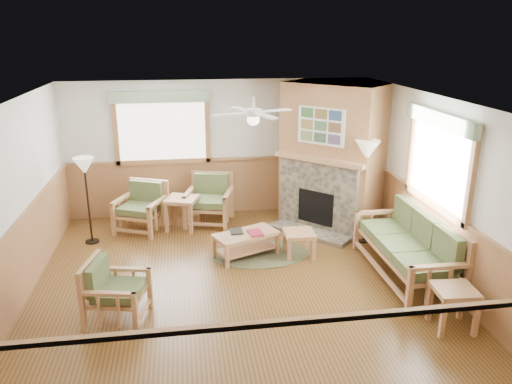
{
  "coord_description": "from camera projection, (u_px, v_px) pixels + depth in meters",
  "views": [
    {
      "loc": [
        -0.72,
        -6.74,
        3.61
      ],
      "look_at": [
        0.4,
        0.7,
        1.15
      ],
      "focal_mm": 35.0,
      "sensor_mm": 36.0,
      "label": 1
    }
  ],
  "objects": [
    {
      "name": "floor_lamp_right",
      "position": [
        364.0,
        192.0,
        8.68
      ],
      "size": [
        0.55,
        0.55,
        1.84
      ],
      "primitive_type": null,
      "rotation": [
        0.0,
        0.0,
        0.41
      ],
      "color": "black",
      "rests_on": "floor"
    },
    {
      "name": "sofa",
      "position": [
        406.0,
        246.0,
        7.53
      ],
      "size": [
        2.15,
        0.89,
        0.99
      ],
      "primitive_type": null,
      "rotation": [
        0.0,
        0.0,
        -1.57
      ],
      "color": "tan",
      "rests_on": "floor"
    },
    {
      "name": "end_table_chairs",
      "position": [
        182.0,
        213.0,
        9.38
      ],
      "size": [
        0.7,
        0.69,
        0.62
      ],
      "primitive_type": null,
      "rotation": [
        0.0,
        0.0,
        -0.34
      ],
      "color": "tan",
      "rests_on": "floor"
    },
    {
      "name": "book_dark",
      "position": [
        236.0,
        231.0,
        8.25
      ],
      "size": [
        0.21,
        0.27,
        0.03
      ],
      "primitive_type": "cube",
      "rotation": [
        0.0,
        0.0,
        0.03
      ],
      "color": "black",
      "rests_on": "coffee_table"
    },
    {
      "name": "footstool",
      "position": [
        299.0,
        243.0,
        8.31
      ],
      "size": [
        0.5,
        0.5,
        0.42
      ],
      "primitive_type": null,
      "rotation": [
        0.0,
        0.0,
        -0.02
      ],
      "color": "tan",
      "rests_on": "floor"
    },
    {
      "name": "book_red",
      "position": [
        255.0,
        232.0,
        8.18
      ],
      "size": [
        0.26,
        0.33,
        0.03
      ],
      "primitive_type": "cube",
      "rotation": [
        0.0,
        0.0,
        0.16
      ],
      "color": "maroon",
      "rests_on": "coffee_table"
    },
    {
      "name": "wall_left",
      "position": [
        15.0,
        205.0,
        6.72
      ],
      "size": [
        0.02,
        6.0,
        2.7
      ],
      "primitive_type": "cube",
      "color": "silver",
      "rests_on": "floor"
    },
    {
      "name": "armchair_back_left",
      "position": [
        141.0,
        208.0,
        9.28
      ],
      "size": [
        1.07,
        1.07,
        0.9
      ],
      "primitive_type": null,
      "rotation": [
        0.0,
        0.0,
        -0.43
      ],
      "color": "tan",
      "rests_on": "floor"
    },
    {
      "name": "armchair_back_right",
      "position": [
        209.0,
        200.0,
        9.62
      ],
      "size": [
        1.03,
        1.03,
        0.94
      ],
      "primitive_type": null,
      "rotation": [
        0.0,
        0.0,
        -0.27
      ],
      "color": "tan",
      "rests_on": "floor"
    },
    {
      "name": "floor_lamp_left",
      "position": [
        88.0,
        201.0,
        8.65
      ],
      "size": [
        0.45,
        0.45,
        1.56
      ],
      "primitive_type": null,
      "rotation": [
        0.0,
        0.0,
        -0.31
      ],
      "color": "black",
      "rests_on": "floor"
    },
    {
      "name": "braided_rug",
      "position": [
        260.0,
        254.0,
        8.41
      ],
      "size": [
        2.03,
        2.03,
        0.01
      ],
      "primitive_type": "cylinder",
      "rotation": [
        0.0,
        0.0,
        0.26
      ],
      "color": "#4C4B30",
      "rests_on": "floor"
    },
    {
      "name": "ceiling",
      "position": [
        234.0,
        100.0,
        6.72
      ],
      "size": [
        6.0,
        6.0,
        0.01
      ],
      "primitive_type": "cube",
      "color": "white",
      "rests_on": "floor"
    },
    {
      "name": "wall_back",
      "position": [
        219.0,
        148.0,
        9.96
      ],
      "size": [
        6.0,
        0.02,
        2.7
      ],
      "primitive_type": "cube",
      "color": "silver",
      "rests_on": "floor"
    },
    {
      "name": "window_back",
      "position": [
        160.0,
        89.0,
        9.4
      ],
      "size": [
        1.9,
        0.16,
        1.5
      ],
      "primitive_type": null,
      "color": "white",
      "rests_on": "wall_back"
    },
    {
      "name": "wall_right",
      "position": [
        432.0,
        186.0,
        7.56
      ],
      "size": [
        0.02,
        6.0,
        2.7
      ],
      "primitive_type": "cube",
      "color": "silver",
      "rests_on": "floor"
    },
    {
      "name": "end_table_sofa",
      "position": [
        453.0,
        308.0,
        6.25
      ],
      "size": [
        0.54,
        0.52,
        0.56
      ],
      "primitive_type": null,
      "rotation": [
        0.0,
        0.0,
        -0.08
      ],
      "color": "tan",
      "rests_on": "floor"
    },
    {
      "name": "wall_front",
      "position": [
        274.0,
        303.0,
        4.32
      ],
      "size": [
        6.0,
        0.02,
        2.7
      ],
      "primitive_type": "cube",
      "color": "silver",
      "rests_on": "floor"
    },
    {
      "name": "floor",
      "position": [
        237.0,
        280.0,
        7.56
      ],
      "size": [
        6.0,
        6.0,
        0.01
      ],
      "primitive_type": "cube",
      "color": "brown",
      "rests_on": "ground"
    },
    {
      "name": "wainscot",
      "position": [
        236.0,
        246.0,
        7.39
      ],
      "size": [
        6.0,
        6.0,
        1.1
      ],
      "primitive_type": null,
      "color": "#99683E",
      "rests_on": "floor"
    },
    {
      "name": "armchair_left",
      "position": [
        117.0,
        290.0,
        6.43
      ],
      "size": [
        0.86,
        0.86,
        0.81
      ],
      "primitive_type": null,
      "rotation": [
        0.0,
        0.0,
        1.36
      ],
      "color": "tan",
      "rests_on": "floor"
    },
    {
      "name": "fireplace",
      "position": [
        332.0,
        156.0,
        9.36
      ],
      "size": [
        3.11,
        3.11,
        2.7
      ],
      "primitive_type": null,
      "rotation": [
        0.0,
        0.0,
        -0.79
      ],
      "color": "#99683E",
      "rests_on": "floor"
    },
    {
      "name": "coffee_table",
      "position": [
        246.0,
        245.0,
        8.28
      ],
      "size": [
        1.16,
        0.89,
        0.41
      ],
      "primitive_type": null,
      "rotation": [
        0.0,
        0.0,
        0.41
      ],
      "color": "tan",
      "rests_on": "floor"
    },
    {
      "name": "window_right",
      "position": [
        445.0,
        110.0,
        7.0
      ],
      "size": [
        0.16,
        1.9,
        1.5
      ],
      "primitive_type": null,
      "color": "white",
      "rests_on": "wall_right"
    },
    {
      "name": "ceiling_fan",
      "position": [
        253.0,
        100.0,
        7.06
      ],
      "size": [
        1.59,
        1.59,
        0.36
      ],
      "primitive_type": null,
      "rotation": [
        0.0,
        0.0,
        0.35
      ],
      "color": "white",
      "rests_on": "ceiling"
    }
  ]
}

